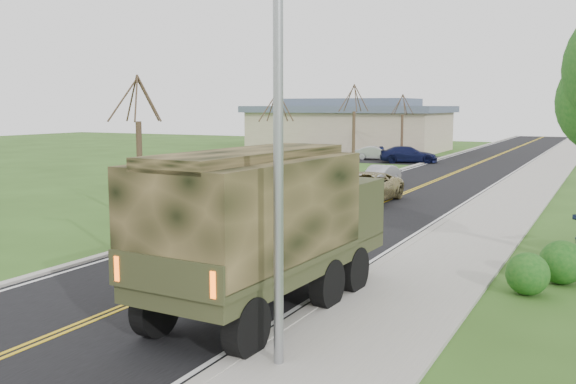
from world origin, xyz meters
The scene contains 17 objects.
ground centered at (0.00, 0.00, 0.00)m, with size 160.00×160.00×0.00m, color #2D4A18.
road centered at (0.00, 40.00, 0.01)m, with size 8.00×120.00×0.01m, color black.
curb_right centered at (4.15, 40.00, 0.06)m, with size 0.30×120.00×0.12m, color #9E998E.
sidewalk_right centered at (5.90, 40.00, 0.05)m, with size 3.20×120.00×0.10m, color #9E998E.
curb_left centered at (-4.15, 40.00, 0.05)m, with size 0.30×120.00×0.10m, color #9E998E.
street_light centered at (4.90, -0.50, 4.43)m, with size 1.65×0.22×8.00m.
bare_tree_a centered at (-7.00, 10.00, 2.63)m, with size 1.93×2.26×6.08m.
bare_tree_b centered at (-7.00, 22.00, 2.48)m, with size 1.83×2.14×5.73m.
bare_tree_c centered at (-7.00, 34.00, 2.78)m, with size 2.04×2.39×6.42m.
bare_tree_d centered at (-7.00, 46.00, 2.55)m, with size 1.88×2.20×5.91m.
commercial_building centered at (-15.98, 55.97, 2.69)m, with size 25.50×21.50×5.65m.
military_truck centered at (3.19, 2.32, 2.20)m, with size 3.03×7.83×3.85m.
suv_champagne centered at (-0.81, 19.60, 0.76)m, with size 2.52×5.47×1.52m, color olive.
sedan_silver centered at (-2.46, 26.79, 0.61)m, with size 1.29×3.69×1.22m, color #A9AAAE.
lot_car_dark centered at (-14.85, 42.00, 0.63)m, with size 1.49×3.71×1.27m, color black.
lot_car_silver centered at (-8.99, 44.62, 0.61)m, with size 1.30×3.72×1.23m, color #AFAFB4.
lot_car_navy centered at (-5.47, 42.98, 0.71)m, with size 1.99×4.90×1.42m, color #0E1235.
Camera 1 is at (10.31, -10.50, 4.80)m, focal length 40.00 mm.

